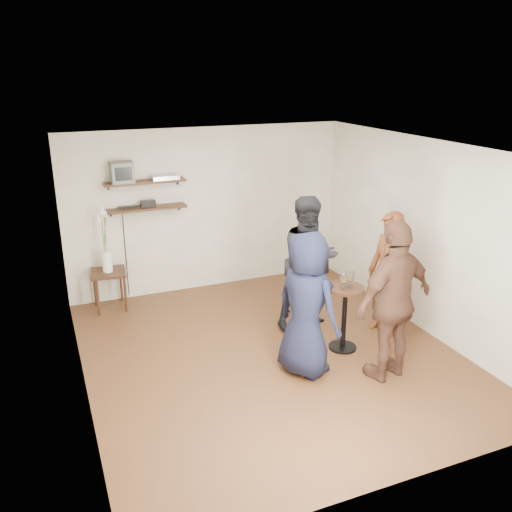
{
  "coord_description": "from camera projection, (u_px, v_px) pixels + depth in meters",
  "views": [
    {
      "loc": [
        -2.48,
        -5.57,
        3.47
      ],
      "look_at": [
        -0.03,
        0.4,
        1.2
      ],
      "focal_mm": 38.0,
      "sensor_mm": 36.0,
      "label": 1
    }
  ],
  "objects": [
    {
      "name": "side_table",
      "position": [
        109.0,
        278.0,
        8.05
      ],
      "size": [
        0.55,
        0.55,
        0.6
      ],
      "rotation": [
        0.0,
        0.0,
        -0.11
      ],
      "color": "black",
      "rests_on": "room"
    },
    {
      "name": "wine_glass_fl",
      "position": [
        344.0,
        278.0,
        6.66
      ],
      "size": [
        0.07,
        0.07,
        0.21
      ],
      "color": "silver",
      "rests_on": "drinks_table"
    },
    {
      "name": "person_navy",
      "position": [
        307.0,
        305.0,
        6.23
      ],
      "size": [
        0.85,
        1.0,
        1.74
      ],
      "primitive_type": "imported",
      "rotation": [
        0.0,
        0.0,
        1.99
      ],
      "color": "black",
      "rests_on": "room"
    },
    {
      "name": "power_strip",
      "position": [
        128.0,
        207.0,
        8.07
      ],
      "size": [
        0.3,
        0.05,
        0.03
      ],
      "primitive_type": "cube",
      "color": "black",
      "rests_on": "shelf_lower"
    },
    {
      "name": "wine_glass_br",
      "position": [
        349.0,
        276.0,
        6.75
      ],
      "size": [
        0.07,
        0.07,
        0.2
      ],
      "color": "silver",
      "rests_on": "drinks_table"
    },
    {
      "name": "vase_lilies",
      "position": [
        106.0,
        251.0,
        7.91
      ],
      "size": [
        0.2,
        0.2,
        1.02
      ],
      "rotation": [
        0.0,
        0.0,
        -0.11
      ],
      "color": "white",
      "rests_on": "side_table"
    },
    {
      "name": "shelf_lower",
      "position": [
        147.0,
        208.0,
        8.13
      ],
      "size": [
        1.2,
        0.25,
        0.04
      ],
      "primitive_type": "cube",
      "color": "black",
      "rests_on": "room"
    },
    {
      "name": "person_plaid",
      "position": [
        388.0,
        274.0,
        7.2
      ],
      "size": [
        0.54,
        0.7,
        1.7
      ],
      "primitive_type": "imported",
      "rotation": [
        0.0,
        0.0,
        -1.33
      ],
      "color": "#B01418",
      "rests_on": "room"
    },
    {
      "name": "room",
      "position": [
        271.0,
        258.0,
        6.47
      ],
      "size": [
        4.58,
        5.08,
        2.68
      ],
      "color": "#482C17",
      "rests_on": "ground"
    },
    {
      "name": "person_dark",
      "position": [
        309.0,
        263.0,
        7.38
      ],
      "size": [
        1.0,
        0.83,
        1.86
      ],
      "primitive_type": "imported",
      "rotation": [
        0.0,
        0.0,
        0.15
      ],
      "color": "black",
      "rests_on": "room"
    },
    {
      "name": "drinks_table",
      "position": [
        345.0,
        309.0,
        6.87
      ],
      "size": [
        0.47,
        0.47,
        0.86
      ],
      "color": "black",
      "rests_on": "room"
    },
    {
      "name": "wine_glass_bl",
      "position": [
        342.0,
        275.0,
        6.75
      ],
      "size": [
        0.07,
        0.07,
        0.22
      ],
      "color": "silver",
      "rests_on": "drinks_table"
    },
    {
      "name": "wine_glass_fr",
      "position": [
        352.0,
        276.0,
        6.71
      ],
      "size": [
        0.07,
        0.07,
        0.21
      ],
      "color": "silver",
      "rests_on": "drinks_table"
    },
    {
      "name": "radio",
      "position": [
        148.0,
        204.0,
        8.12
      ],
      "size": [
        0.22,
        0.1,
        0.1
      ],
      "primitive_type": "cube",
      "color": "black",
      "rests_on": "shelf_lower"
    },
    {
      "name": "person_brown",
      "position": [
        394.0,
        301.0,
        6.12
      ],
      "size": [
        1.19,
        0.68,
        1.91
      ],
      "primitive_type": "imported",
      "rotation": [
        0.0,
        0.0,
        3.34
      ],
      "color": "#4A2C20",
      "rests_on": "room"
    },
    {
      "name": "shelf_upper",
      "position": [
        145.0,
        182.0,
        8.0
      ],
      "size": [
        1.2,
        0.25,
        0.04
      ],
      "primitive_type": "cube",
      "color": "black",
      "rests_on": "room"
    },
    {
      "name": "crt_monitor",
      "position": [
        122.0,
        172.0,
        7.83
      ],
      "size": [
        0.32,
        0.3,
        0.3
      ],
      "primitive_type": "cube",
      "color": "#59595B",
      "rests_on": "shelf_upper"
    },
    {
      "name": "dvd_deck",
      "position": [
        165.0,
        177.0,
        8.09
      ],
      "size": [
        0.4,
        0.24,
        0.06
      ],
      "primitive_type": "cube",
      "color": "silver",
      "rests_on": "shelf_upper"
    }
  ]
}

